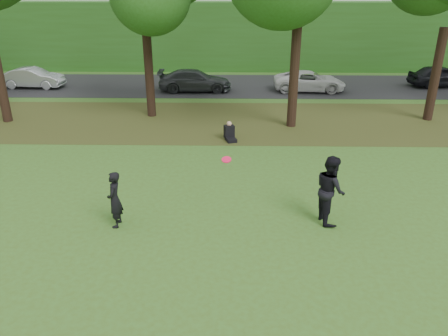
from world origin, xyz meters
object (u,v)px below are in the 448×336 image
object	(u,v)px
player_right	(330,189)
seated_person	(230,133)
player_left	(115,200)
frisbee	(226,160)

from	to	relation	value
player_right	seated_person	world-z (taller)	player_right
player_left	player_right	world-z (taller)	player_right
player_left	player_right	xyz separation A→B (m)	(6.07, 0.39, 0.18)
player_right	frisbee	bearing A→B (deg)	82.26
frisbee	seated_person	bearing A→B (deg)	89.65
frisbee	seated_person	distance (m)	7.18
frisbee	seated_person	xyz separation A→B (m)	(0.04, 7.00, -1.61)
frisbee	player_right	bearing A→B (deg)	1.10
player_right	seated_person	xyz separation A→B (m)	(-2.91, 6.94, -0.70)
player_right	frisbee	distance (m)	3.09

